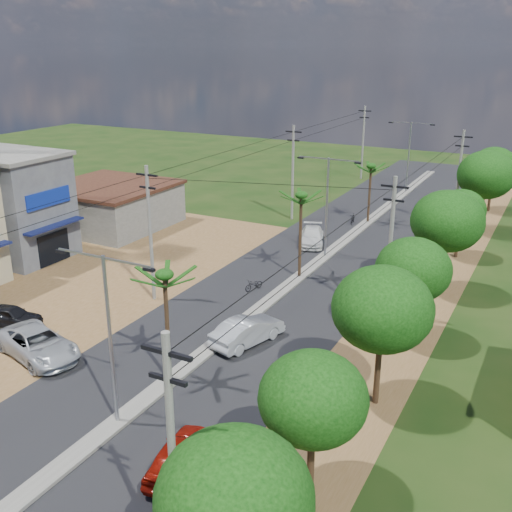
{
  "coord_description": "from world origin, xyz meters",
  "views": [
    {
      "loc": [
        16.09,
        -17.23,
        16.03
      ],
      "look_at": [
        -1.08,
        15.32,
        3.0
      ],
      "focal_mm": 42.0,
      "sensor_mm": 36.0,
      "label": 1
    }
  ],
  "objects_px": {
    "car_red_near": "(181,455)",
    "car_parked_dark": "(11,316)",
    "car_silver_mid": "(248,331)",
    "car_white_far": "(312,237)",
    "car_parked_silver": "(38,345)"
  },
  "relations": [
    {
      "from": "car_red_near",
      "to": "car_parked_dark",
      "type": "relative_size",
      "value": 1.11
    },
    {
      "from": "car_silver_mid",
      "to": "car_red_near",
      "type": "bearing_deg",
      "value": 120.84
    },
    {
      "from": "car_silver_mid",
      "to": "car_parked_dark",
      "type": "distance_m",
      "value": 14.41
    },
    {
      "from": "car_silver_mid",
      "to": "car_white_far",
      "type": "bearing_deg",
      "value": -62.22
    },
    {
      "from": "car_silver_mid",
      "to": "car_parked_dark",
      "type": "xyz_separation_m",
      "value": [
        -13.64,
        -4.65,
        -0.13
      ]
    },
    {
      "from": "car_red_near",
      "to": "car_parked_dark",
      "type": "xyz_separation_m",
      "value": [
        -16.43,
        6.0,
        -0.07
      ]
    },
    {
      "from": "car_red_near",
      "to": "car_white_far",
      "type": "height_order",
      "value": "car_red_near"
    },
    {
      "from": "car_silver_mid",
      "to": "car_parked_dark",
      "type": "bearing_deg",
      "value": 34.98
    },
    {
      "from": "car_parked_silver",
      "to": "car_red_near",
      "type": "bearing_deg",
      "value": -92.86
    },
    {
      "from": "car_parked_silver",
      "to": "car_parked_dark",
      "type": "bearing_deg",
      "value": 80.95
    },
    {
      "from": "car_silver_mid",
      "to": "car_white_far",
      "type": "xyz_separation_m",
      "value": [
        -3.75,
        18.26,
        -0.09
      ]
    },
    {
      "from": "car_white_far",
      "to": "car_parked_silver",
      "type": "xyz_separation_m",
      "value": [
        -5.48,
        -24.92,
        0.1
      ]
    },
    {
      "from": "car_silver_mid",
      "to": "car_parked_dark",
      "type": "relative_size",
      "value": 1.25
    },
    {
      "from": "car_parked_silver",
      "to": "car_white_far",
      "type": "bearing_deg",
      "value": 3.08
    },
    {
      "from": "car_red_near",
      "to": "car_parked_silver",
      "type": "xyz_separation_m",
      "value": [
        -12.02,
        3.99,
        0.07
      ]
    }
  ]
}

